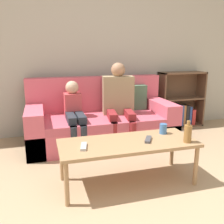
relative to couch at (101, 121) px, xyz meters
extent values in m
cube|color=#B7B2A8|center=(0.09, 0.52, 1.02)|extent=(12.00, 0.06, 2.60)
cube|color=#DB5B70|center=(-0.01, -0.05, -0.14)|extent=(1.95, 0.89, 0.28)
cube|color=#C95467|center=(-0.01, -0.14, 0.05)|extent=(1.51, 0.71, 0.10)
cube|color=#DB5B70|center=(-0.01, 0.30, 0.35)|extent=(1.95, 0.18, 0.49)
cube|color=#DB5B70|center=(-0.87, -0.05, -0.01)|extent=(0.22, 0.89, 0.54)
cube|color=#DB5B70|center=(0.86, -0.05, -0.01)|extent=(0.22, 0.89, 0.54)
cube|color=#4C7556|center=(0.55, 0.15, 0.28)|extent=(0.36, 0.12, 0.36)
cube|color=brown|center=(1.08, 0.34, 0.17)|extent=(0.02, 0.28, 0.90)
cube|color=brown|center=(1.81, 0.34, 0.17)|extent=(0.02, 0.28, 0.90)
cube|color=brown|center=(1.45, 0.47, 0.17)|extent=(0.75, 0.02, 0.90)
cube|color=brown|center=(1.45, 0.34, -0.27)|extent=(0.75, 0.28, 0.02)
cube|color=brown|center=(1.45, 0.34, 0.19)|extent=(0.70, 0.28, 0.02)
cube|color=brown|center=(1.45, 0.34, 0.61)|extent=(0.75, 0.28, 0.02)
cube|color=#33519E|center=(1.12, 0.32, -0.12)|extent=(0.06, 0.17, 0.27)
cube|color=red|center=(1.18, 0.33, -0.10)|extent=(0.05, 0.20, 0.31)
cube|color=#33519E|center=(1.24, 0.32, -0.08)|extent=(0.05, 0.15, 0.34)
cube|color=#33519E|center=(1.30, 0.32, -0.11)|extent=(0.05, 0.17, 0.28)
cube|color=red|center=(1.36, 0.32, -0.08)|extent=(0.04, 0.16, 0.36)
cube|color=#33519E|center=(1.42, 0.33, -0.08)|extent=(0.06, 0.24, 0.35)
cube|color=#B77542|center=(1.48, 0.32, -0.09)|extent=(0.05, 0.17, 0.34)
cube|color=#232328|center=(1.54, 0.32, -0.09)|extent=(0.05, 0.18, 0.33)
cube|color=#33519E|center=(1.59, 0.33, -0.10)|extent=(0.04, 0.21, 0.31)
cube|color=red|center=(1.64, 0.33, -0.13)|extent=(0.06, 0.24, 0.26)
cylinder|color=#A87F56|center=(-0.63, -1.41, -0.09)|extent=(0.04, 0.04, 0.39)
cylinder|color=#A87F56|center=(0.57, -1.41, -0.09)|extent=(0.04, 0.04, 0.39)
cylinder|color=#A87F56|center=(-0.63, -0.97, -0.09)|extent=(0.04, 0.04, 0.39)
cylinder|color=#A87F56|center=(0.57, -0.97, -0.09)|extent=(0.04, 0.04, 0.39)
cube|color=#A87F56|center=(-0.03, -1.19, 0.12)|extent=(1.27, 0.52, 0.03)
cylinder|color=maroon|center=(0.06, -0.46, -0.09)|extent=(0.10, 0.10, 0.38)
cylinder|color=maroon|center=(0.28, -0.50, -0.09)|extent=(0.10, 0.10, 0.38)
cube|color=maroon|center=(0.09, -0.23, 0.15)|extent=(0.16, 0.41, 0.09)
cube|color=maroon|center=(0.32, -0.27, 0.15)|extent=(0.16, 0.41, 0.09)
cube|color=#9E8966|center=(0.24, -0.02, 0.36)|extent=(0.44, 0.26, 0.52)
sphere|color=#A87A5B|center=(0.24, -0.02, 0.71)|extent=(0.19, 0.19, 0.19)
cylinder|color=#282D38|center=(-0.44, -0.48, -0.09)|extent=(0.09, 0.09, 0.38)
cylinder|color=#282D38|center=(-0.32, -0.48, -0.09)|extent=(0.09, 0.09, 0.38)
cube|color=#282D38|center=(-0.44, -0.24, 0.15)|extent=(0.10, 0.40, 0.09)
cube|color=#282D38|center=(-0.32, -0.24, 0.15)|extent=(0.10, 0.40, 0.09)
cube|color=#C6474C|center=(-0.38, 0.00, 0.26)|extent=(0.22, 0.20, 0.31)
sphere|color=#D1A889|center=(-0.38, 0.00, 0.49)|extent=(0.17, 0.17, 0.17)
cylinder|color=#3D70B2|center=(0.39, -1.07, 0.19)|extent=(0.07, 0.07, 0.10)
cube|color=#47474C|center=(0.16, -1.21, 0.15)|extent=(0.13, 0.17, 0.02)
cube|color=#B7B7BC|center=(-0.45, -1.22, 0.15)|extent=(0.08, 0.18, 0.02)
cylinder|color=olive|center=(0.49, -1.35, 0.22)|extent=(0.07, 0.07, 0.16)
cylinder|color=olive|center=(0.49, -1.35, 0.32)|extent=(0.03, 0.03, 0.04)
camera|label=1|loc=(-0.78, -3.24, 0.96)|focal=40.00mm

